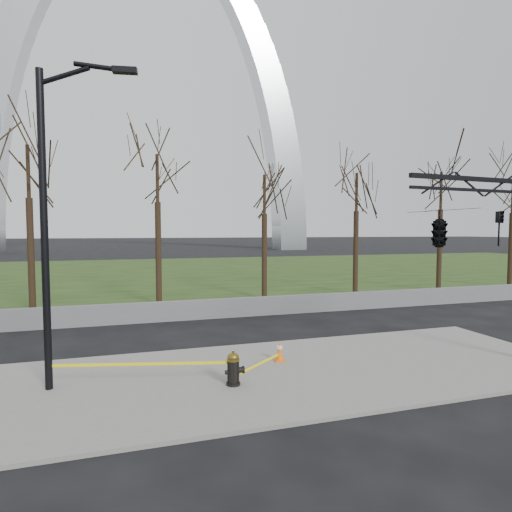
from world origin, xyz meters
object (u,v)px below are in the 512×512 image
object	(u,v)px
traffic_signal_mast	(461,229)
street_light	(53,206)
traffic_cone	(280,351)
fire_hydrant	(234,369)

from	to	relation	value
traffic_signal_mast	street_light	bearing A→B (deg)	164.62
traffic_cone	traffic_signal_mast	distance (m)	6.25
fire_hydrant	traffic_signal_mast	size ratio (longest dim) A/B	0.15
traffic_signal_mast	traffic_cone	bearing A→B (deg)	145.10
fire_hydrant	street_light	size ratio (longest dim) A/B	0.11
fire_hydrant	street_light	xyz separation A→B (m)	(-4.30, 1.06, 4.18)
traffic_cone	street_light	size ratio (longest dim) A/B	0.07
fire_hydrant	street_light	world-z (taller)	street_light
street_light	traffic_signal_mast	bearing A→B (deg)	-2.51
fire_hydrant	traffic_cone	bearing A→B (deg)	41.50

